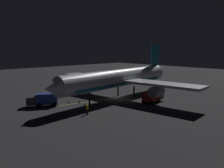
% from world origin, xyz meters
% --- Properties ---
extents(ground_plane, '(180.00, 180.00, 0.20)m').
position_xyz_m(ground_plane, '(0.00, 0.00, -0.10)').
color(ground_plane, '#2A2A2C').
extents(apron_guide_stripe, '(3.62, 18.06, 0.01)m').
position_xyz_m(apron_guide_stripe, '(1.57, 4.00, 0.00)').
color(apron_guide_stripe, gold).
rests_on(apron_guide_stripe, ground_plane).
extents(airliner, '(36.65, 39.33, 12.15)m').
position_xyz_m(airliner, '(0.07, -0.63, 4.44)').
color(airliner, silver).
rests_on(airliner, ground_plane).
extents(baggage_truck, '(4.60, 6.00, 2.51)m').
position_xyz_m(baggage_truck, '(5.06, 15.37, 1.27)').
color(baggage_truck, navy).
rests_on(baggage_truck, ground_plane).
extents(catering_truck, '(2.73, 5.63, 2.22)m').
position_xyz_m(catering_truck, '(-7.39, -2.56, 1.16)').
color(catering_truck, maroon).
rests_on(catering_truck, ground_plane).
extents(ground_crew_worker, '(0.40, 0.40, 1.74)m').
position_xyz_m(ground_crew_worker, '(-5.31, 12.83, 0.89)').
color(ground_crew_worker, black).
rests_on(ground_crew_worker, ground_plane).
extents(traffic_cone_near_left, '(0.50, 0.50, 0.55)m').
position_xyz_m(traffic_cone_near_left, '(4.13, 10.29, 0.25)').
color(traffic_cone_near_left, '#EA590F').
rests_on(traffic_cone_near_left, ground_plane).
extents(traffic_cone_near_right, '(0.50, 0.50, 0.55)m').
position_xyz_m(traffic_cone_near_right, '(-1.92, 10.45, 0.25)').
color(traffic_cone_near_right, '#EA590F').
rests_on(traffic_cone_near_right, ground_plane).
extents(traffic_cone_under_wing, '(0.50, 0.50, 0.55)m').
position_xyz_m(traffic_cone_under_wing, '(2.64, 8.73, 0.25)').
color(traffic_cone_under_wing, '#EA590F').
rests_on(traffic_cone_under_wing, ground_plane).
extents(traffic_cone_far, '(0.50, 0.50, 0.55)m').
position_xyz_m(traffic_cone_far, '(0.38, 9.08, 0.25)').
color(traffic_cone_far, '#EA590F').
rests_on(traffic_cone_far, ground_plane).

